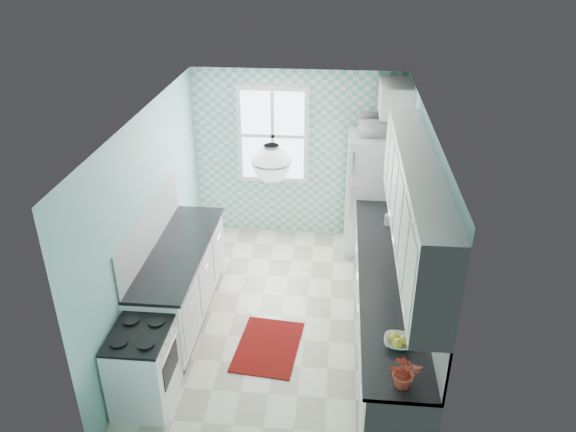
# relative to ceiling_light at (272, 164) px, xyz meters

# --- Properties ---
(floor) EXTENTS (3.00, 4.40, 0.02)m
(floor) POSITION_rel_ceiling_light_xyz_m (0.00, 0.80, -2.33)
(floor) COLOR beige
(floor) RESTS_ON ground
(ceiling) EXTENTS (3.00, 4.40, 0.02)m
(ceiling) POSITION_rel_ceiling_light_xyz_m (0.00, 0.80, 0.19)
(ceiling) COLOR white
(ceiling) RESTS_ON wall_back
(wall_back) EXTENTS (3.00, 0.02, 2.50)m
(wall_back) POSITION_rel_ceiling_light_xyz_m (0.00, 3.01, -1.07)
(wall_back) COLOR #81BFB8
(wall_back) RESTS_ON floor
(wall_front) EXTENTS (3.00, 0.02, 2.50)m
(wall_front) POSITION_rel_ceiling_light_xyz_m (0.00, -1.41, -1.07)
(wall_front) COLOR #81BFB8
(wall_front) RESTS_ON floor
(wall_left) EXTENTS (0.02, 4.40, 2.50)m
(wall_left) POSITION_rel_ceiling_light_xyz_m (-1.51, 0.80, -1.07)
(wall_left) COLOR #81BFB8
(wall_left) RESTS_ON floor
(wall_right) EXTENTS (0.02, 4.40, 2.50)m
(wall_right) POSITION_rel_ceiling_light_xyz_m (1.51, 0.80, -1.07)
(wall_right) COLOR #81BFB8
(wall_right) RESTS_ON floor
(accent_wall) EXTENTS (3.00, 0.01, 2.50)m
(accent_wall) POSITION_rel_ceiling_light_xyz_m (0.00, 2.99, -1.07)
(accent_wall) COLOR #70C1B7
(accent_wall) RESTS_ON wall_back
(window) EXTENTS (1.04, 0.05, 1.44)m
(window) POSITION_rel_ceiling_light_xyz_m (-0.35, 2.96, -0.77)
(window) COLOR white
(window) RESTS_ON wall_back
(backsplash_right) EXTENTS (0.02, 3.60, 0.51)m
(backsplash_right) POSITION_rel_ceiling_light_xyz_m (1.49, 0.40, -1.13)
(backsplash_right) COLOR white
(backsplash_right) RESTS_ON wall_right
(backsplash_left) EXTENTS (0.02, 2.15, 0.51)m
(backsplash_left) POSITION_rel_ceiling_light_xyz_m (-1.49, 0.73, -1.13)
(backsplash_left) COLOR white
(backsplash_left) RESTS_ON wall_left
(upper_cabinets_right) EXTENTS (0.33, 3.20, 0.90)m
(upper_cabinets_right) POSITION_rel_ceiling_light_xyz_m (1.33, 0.20, -0.42)
(upper_cabinets_right) COLOR white
(upper_cabinets_right) RESTS_ON wall_right
(upper_cabinet_fridge) EXTENTS (0.40, 0.74, 0.40)m
(upper_cabinet_fridge) POSITION_rel_ceiling_light_xyz_m (1.30, 2.63, -0.07)
(upper_cabinet_fridge) COLOR white
(upper_cabinet_fridge) RESTS_ON wall_right
(ceiling_light) EXTENTS (0.34, 0.34, 0.35)m
(ceiling_light) POSITION_rel_ceiling_light_xyz_m (0.00, 0.00, 0.00)
(ceiling_light) COLOR silver
(ceiling_light) RESTS_ON ceiling
(base_cabinets_right) EXTENTS (0.60, 3.60, 0.90)m
(base_cabinets_right) POSITION_rel_ceiling_light_xyz_m (1.20, 0.40, -1.87)
(base_cabinets_right) COLOR white
(base_cabinets_right) RESTS_ON floor
(countertop_right) EXTENTS (0.63, 3.60, 0.04)m
(countertop_right) POSITION_rel_ceiling_light_xyz_m (1.19, 0.40, -1.40)
(countertop_right) COLOR black
(countertop_right) RESTS_ON base_cabinets_right
(base_cabinets_left) EXTENTS (0.60, 2.15, 0.90)m
(base_cabinets_left) POSITION_rel_ceiling_light_xyz_m (-1.20, 0.73, -1.87)
(base_cabinets_left) COLOR white
(base_cabinets_left) RESTS_ON floor
(countertop_left) EXTENTS (0.63, 2.15, 0.04)m
(countertop_left) POSITION_rel_ceiling_light_xyz_m (-1.19, 0.73, -1.40)
(countertop_left) COLOR black
(countertop_left) RESTS_ON base_cabinets_left
(fridge) EXTENTS (0.76, 0.75, 1.74)m
(fridge) POSITION_rel_ceiling_light_xyz_m (1.11, 2.57, -1.45)
(fridge) COLOR white
(fridge) RESTS_ON floor
(stove) EXTENTS (0.55, 0.69, 0.82)m
(stove) POSITION_rel_ceiling_light_xyz_m (-1.20, -0.67, -1.89)
(stove) COLOR white
(stove) RESTS_ON floor
(sink) EXTENTS (0.56, 0.47, 0.53)m
(sink) POSITION_rel_ceiling_light_xyz_m (1.20, 1.32, -1.39)
(sink) COLOR silver
(sink) RESTS_ON countertop_right
(rug) EXTENTS (0.77, 1.03, 0.02)m
(rug) POSITION_rel_ceiling_light_xyz_m (-0.10, 0.22, -2.32)
(rug) COLOR maroon
(rug) RESTS_ON floor
(dish_towel) EXTENTS (0.11, 0.25, 0.39)m
(dish_towel) POSITION_rel_ceiling_light_xyz_m (0.89, 1.58, -1.84)
(dish_towel) COLOR teal
(dish_towel) RESTS_ON base_cabinets_right
(fruit_bowl) EXTENTS (0.29, 0.29, 0.07)m
(fruit_bowl) POSITION_rel_ceiling_light_xyz_m (1.20, -0.73, -1.35)
(fruit_bowl) COLOR white
(fruit_bowl) RESTS_ON countertop_right
(potted_plant) EXTENTS (0.26, 0.23, 0.29)m
(potted_plant) POSITION_rel_ceiling_light_xyz_m (1.20, -1.23, -1.24)
(potted_plant) COLOR #B61B35
(potted_plant) RESTS_ON countertop_right
(soap_bottle) EXTENTS (0.11, 0.11, 0.20)m
(soap_bottle) POSITION_rel_ceiling_light_xyz_m (1.25, 1.54, -1.28)
(soap_bottle) COLOR #91AABE
(soap_bottle) RESTS_ON countertop_right
(microwave) EXTENTS (0.50, 0.35, 0.27)m
(microwave) POSITION_rel_ceiling_light_xyz_m (1.11, 2.57, -0.45)
(microwave) COLOR white
(microwave) RESTS_ON fridge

